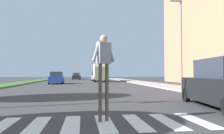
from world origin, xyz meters
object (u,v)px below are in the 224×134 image
(street_lamp_right, at_px, (180,35))
(truck_box_delivery, at_px, (100,72))
(sedan_far_horizon, at_px, (77,76))
(pedestrian_performer, at_px, (104,63))
(sedan_midblock, at_px, (57,78))
(sedan_distant, at_px, (96,77))

(street_lamp_right, xyz_separation_m, truck_box_delivery, (-5.03, 20.58, -2.96))
(sedan_far_horizon, distance_m, truck_box_delivery, 17.53)
(pedestrian_performer, distance_m, sedan_midblock, 24.64)
(sedan_distant, bearing_deg, sedan_far_horizon, 114.79)
(truck_box_delivery, bearing_deg, pedestrian_performer, -94.52)
(street_lamp_right, bearing_deg, pedestrian_performer, -124.67)
(street_lamp_right, distance_m, sedan_far_horizon, 38.88)
(sedan_distant, bearing_deg, sedan_midblock, -113.00)
(pedestrian_performer, xyz_separation_m, sedan_distant, (2.14, 39.12, -0.86))
(sedan_midblock, bearing_deg, sedan_distant, 67.00)
(sedan_midblock, relative_size, sedan_far_horizon, 0.95)
(pedestrian_performer, bearing_deg, sedan_midblock, 99.73)
(sedan_distant, distance_m, truck_box_delivery, 7.73)
(pedestrian_performer, relative_size, sedan_midblock, 0.56)
(sedan_midblock, xyz_separation_m, sedan_far_horizon, (2.04, 24.06, -0.01))
(sedan_far_horizon, bearing_deg, street_lamp_right, -75.59)
(sedan_distant, xyz_separation_m, sedan_far_horizon, (-4.26, 9.22, -0.03))
(sedan_distant, bearing_deg, street_lamp_right, -79.24)
(pedestrian_performer, height_order, sedan_midblock, pedestrian_performer)
(street_lamp_right, distance_m, truck_box_delivery, 21.39)
(sedan_distant, relative_size, sedan_far_horizon, 0.97)
(street_lamp_right, xyz_separation_m, pedestrian_performer, (-7.51, -10.86, -2.93))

